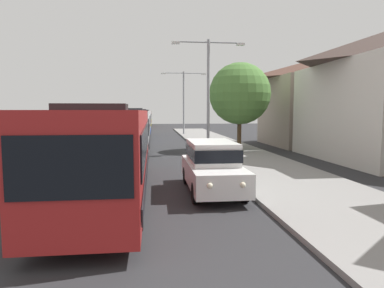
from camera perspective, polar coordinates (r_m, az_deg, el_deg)
bus_lead at (r=12.37m, az=-13.54°, el=-0.84°), size 2.58×11.74×3.21m
bus_second_in_line at (r=25.28m, az=-10.01°, el=2.41°), size 2.58×10.57×3.21m
bus_middle at (r=38.33m, az=-8.86°, el=3.47°), size 2.58×12.07×3.21m
bus_fourth_in_line at (r=52.14m, az=-8.27°, el=4.01°), size 2.58×10.91×3.21m
bus_rear at (r=64.87m, az=-7.95°, el=4.30°), size 2.58×11.31×3.21m
bus_tail_end at (r=78.36m, az=-7.72°, el=4.51°), size 2.58×11.55×3.21m
white_suv at (r=12.84m, az=3.33°, el=-3.42°), size 1.86×5.07×1.90m
box_truck_oncoming at (r=77.76m, az=-10.17°, el=4.48°), size 2.35×7.71×3.15m
streetlamp_mid at (r=24.17m, az=2.73°, el=9.97°), size 5.08×0.28×7.79m
streetlamp_far at (r=42.96m, az=-1.40°, el=8.05°), size 5.58×0.28×7.74m
roadside_tree at (r=26.53m, az=7.97°, el=8.31°), size 4.69×4.69×6.54m
house_distant_gabled at (r=32.46m, az=20.52°, el=6.74°), size 9.19×8.37×7.69m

